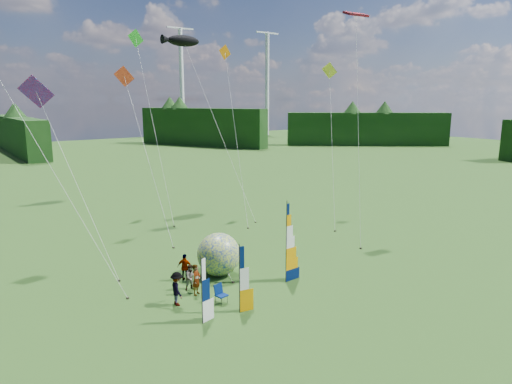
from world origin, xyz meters
TOP-DOWN VIEW (x-y plane):
  - ground at (0.00, 0.00)m, footprint 220.00×220.00m
  - treeline_ring at (0.00, 0.00)m, footprint 210.00×210.00m
  - turbine_left at (70.00, 95.00)m, footprint 8.00×1.20m
  - turbine_right at (45.00, 102.00)m, footprint 8.00×1.20m
  - feather_banner_main at (0.39, 2.87)m, footprint 1.31×0.19m
  - side_banner_left at (-4.07, 1.23)m, footprint 0.99×0.27m
  - side_banner_far at (-6.20, 1.32)m, footprint 0.97×0.33m
  - bol_inflatable at (-2.23, 6.23)m, footprint 3.45×3.45m
  - spectator_a at (-4.77, 4.49)m, footprint 0.77×0.72m
  - spectator_b at (-4.69, 5.26)m, footprint 0.76×0.42m
  - spectator_c at (-6.25, 3.91)m, footprint 0.63×1.24m
  - spectator_d at (-4.33, 6.69)m, footprint 0.93×1.00m
  - camp_chair at (-4.25, 2.70)m, footprint 0.70×0.70m
  - kite_whale at (6.42, 20.25)m, footprint 8.80×15.17m
  - kite_rainbow_delta at (-8.73, 12.52)m, footprint 8.74×12.04m
  - kite_parafoil at (10.57, 6.67)m, footprint 9.65×10.36m
  - small_kite_red at (-2.18, 16.67)m, footprint 3.35×11.00m
  - small_kite_orange at (6.59, 17.39)m, footprint 6.13×10.39m
  - small_kite_yellow at (13.07, 11.76)m, footprint 10.56×11.14m
  - small_kite_pink at (-10.59, 9.69)m, footprint 9.99×11.18m
  - small_kite_green at (0.98, 22.38)m, footprint 6.24×12.49m

SIDE VIEW (x-z plane):
  - ground at x=0.00m, z-range 0.00..0.00m
  - camp_chair at x=-4.25m, z-range 0.00..1.04m
  - spectator_b at x=-4.69m, z-range 0.00..1.50m
  - spectator_d at x=-4.33m, z-range 0.00..1.66m
  - spectator_a at x=-4.77m, z-range 0.00..1.77m
  - spectator_c at x=-6.25m, z-range 0.00..1.83m
  - bol_inflatable at x=-2.23m, z-range 0.00..2.68m
  - side_banner_far at x=-6.20m, z-range 0.00..3.31m
  - side_banner_left at x=-4.07m, z-range 0.00..3.55m
  - feather_banner_main at x=0.39m, z-range 0.00..4.83m
  - treeline_ring at x=0.00m, z-range 0.00..8.00m
  - kite_rainbow_delta at x=-8.73m, z-range 0.00..13.03m
  - small_kite_red at x=-2.18m, z-range 0.00..14.01m
  - small_kite_yellow at x=13.07m, z-range 0.00..14.68m
  - small_kite_pink at x=-10.59m, z-range 0.00..14.81m
  - small_kite_orange at x=6.59m, z-range 0.00..16.29m
  - small_kite_green at x=0.98m, z-range 0.00..17.92m
  - kite_whale at x=6.42m, z-range 0.00..18.23m
  - kite_parafoil at x=10.57m, z-range 0.00..19.27m
  - turbine_left at x=70.00m, z-range 0.00..30.00m
  - turbine_right at x=45.00m, z-range 0.00..30.00m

